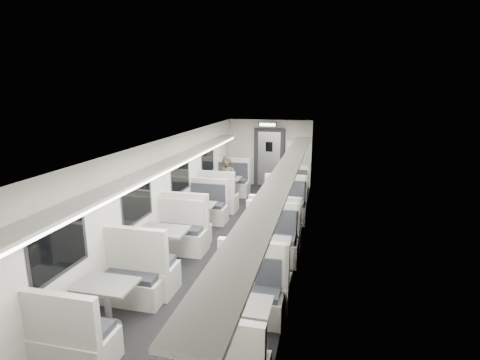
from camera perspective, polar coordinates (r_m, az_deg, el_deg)
The scene contains 19 objects.
room at distance 7.88m, azimuth -2.18°, elevation -2.98°, with size 3.24×12.24×2.64m.
booth_left_a at distance 11.67m, azimuth -2.24°, elevation -1.46°, with size 1.12×2.28×1.22m.
booth_left_b at distance 9.30m, azimuth -6.53°, elevation -5.72°, with size 1.05×2.14×1.14m.
booth_left_c at distance 7.60m, azimuth -11.58°, elevation -10.19°, with size 1.16×2.35×1.26m.
booth_left_d at distance 6.11m, azimuth -19.48°, elevation -17.52°, with size 1.02×2.07×1.11m.
booth_right_a at distance 11.30m, azimuth 7.55°, elevation -2.31°, with size 1.01×2.04×1.09m.
booth_right_b at distance 9.26m, azimuth 6.20°, elevation -5.60°, with size 1.14×2.31×1.24m.
booth_right_c at distance 7.04m, azimuth 3.70°, elevation -12.04°, with size 1.12×2.26×1.21m.
booth_right_d at distance 5.39m, azimuth -0.06°, elevation -21.34°, with size 1.01×2.05×1.10m.
passenger at distance 10.74m, azimuth -2.02°, elevation -0.60°, with size 0.59×0.39×1.62m, color black.
window_a at distance 11.43m, azimuth -4.89°, elevation 3.02°, with size 0.02×1.18×0.84m, color black.
window_b at distance 9.41m, azimuth -9.02°, elevation 0.57°, with size 0.02×1.18×0.84m, color black.
window_c at distance 7.49m, azimuth -15.33°, elevation -3.17°, with size 0.02×1.18×0.84m, color black.
window_d at distance 5.77m, azimuth -25.79°, elevation -9.20°, with size 0.02×1.18×0.84m, color black.
luggage_rack_left at distance 7.85m, azimuth -11.62°, elevation 2.07°, with size 0.46×10.40×0.09m.
luggage_rack_right at distance 7.18m, azimuth 6.74°, elevation 1.19°, with size 0.46×10.40×0.09m.
vestibule_door at distance 13.57m, azimuth 4.46°, elevation 3.39°, with size 1.10×0.13×2.10m.
exit_sign at distance 12.93m, azimuth 4.22°, elevation 8.43°, with size 0.62×0.12×0.16m.
wall_notice at distance 13.40m, azimuth 7.67°, elevation 5.17°, with size 0.32×0.02×0.40m, color white.
Camera 1 is at (2.01, -7.27, 3.46)m, focal length 28.00 mm.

